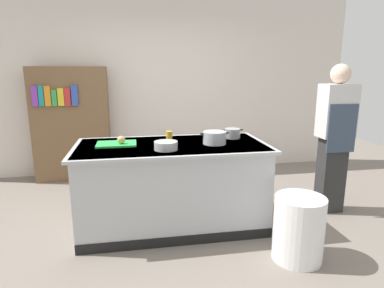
{
  "coord_description": "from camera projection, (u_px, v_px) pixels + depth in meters",
  "views": [
    {
      "loc": [
        -0.37,
        -3.29,
        1.66
      ],
      "look_at": [
        0.25,
        0.2,
        0.85
      ],
      "focal_mm": 30.7,
      "sensor_mm": 36.0,
      "label": 1
    }
  ],
  "objects": [
    {
      "name": "ground_plane",
      "position": [
        173.0,
        224.0,
        3.59
      ],
      "size": [
        10.0,
        10.0,
        0.0
      ],
      "primitive_type": "plane",
      "color": "slate"
    },
    {
      "name": "back_wall",
      "position": [
        156.0,
        79.0,
        5.27
      ],
      "size": [
        6.4,
        0.12,
        3.0
      ],
      "primitive_type": "cube",
      "color": "silver",
      "rests_on": "ground_plane"
    },
    {
      "name": "counter_island",
      "position": [
        172.0,
        184.0,
        3.49
      ],
      "size": [
        1.98,
        0.98,
        0.9
      ],
      "color": "#B7BABF",
      "rests_on": "ground_plane"
    },
    {
      "name": "cutting_board",
      "position": [
        117.0,
        144.0,
        3.37
      ],
      "size": [
        0.4,
        0.28,
        0.02
      ],
      "primitive_type": "cube",
      "color": "green",
      "rests_on": "counter_island"
    },
    {
      "name": "onion",
      "position": [
        121.0,
        140.0,
        3.33
      ],
      "size": [
        0.08,
        0.08,
        0.08
      ],
      "primitive_type": "sphere",
      "color": "tan",
      "rests_on": "cutting_board"
    },
    {
      "name": "stock_pot",
      "position": [
        215.0,
        138.0,
        3.41
      ],
      "size": [
        0.31,
        0.24,
        0.13
      ],
      "color": "#B7BABF",
      "rests_on": "counter_island"
    },
    {
      "name": "sauce_pan",
      "position": [
        232.0,
        133.0,
        3.7
      ],
      "size": [
        0.24,
        0.18,
        0.11
      ],
      "color": "#99999E",
      "rests_on": "counter_island"
    },
    {
      "name": "mixing_bowl",
      "position": [
        166.0,
        146.0,
        3.16
      ],
      "size": [
        0.23,
        0.23,
        0.08
      ],
      "primitive_type": "cylinder",
      "color": "#B7BABF",
      "rests_on": "counter_island"
    },
    {
      "name": "juice_cup",
      "position": [
        169.0,
        136.0,
        3.59
      ],
      "size": [
        0.07,
        0.07,
        0.1
      ],
      "primitive_type": "cylinder",
      "color": "yellow",
      "rests_on": "counter_island"
    },
    {
      "name": "trash_bin",
      "position": [
        299.0,
        228.0,
        2.89
      ],
      "size": [
        0.44,
        0.44,
        0.58
      ],
      "primitive_type": "cylinder",
      "color": "white",
      "rests_on": "ground_plane"
    },
    {
      "name": "person_chef",
      "position": [
        335.0,
        136.0,
        3.76
      ],
      "size": [
        0.38,
        0.25,
        1.72
      ],
      "rotation": [
        0.0,
        0.0,
        1.47
      ],
      "color": "#2D2D2D",
      "rests_on": "ground_plane"
    },
    {
      "name": "bookshelf",
      "position": [
        71.0,
        124.0,
        4.91
      ],
      "size": [
        1.1,
        0.31,
        1.7
      ],
      "color": "brown",
      "rests_on": "ground_plane"
    }
  ]
}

